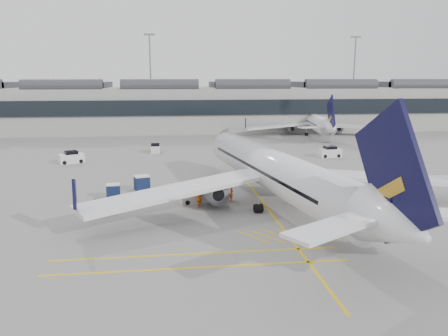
{
  "coord_description": "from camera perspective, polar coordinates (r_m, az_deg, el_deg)",
  "views": [
    {
      "loc": [
        0.23,
        -41.44,
        13.18
      ],
      "look_at": [
        5.69,
        2.96,
        4.0
      ],
      "focal_mm": 35.0,
      "sensor_mm": 36.0,
      "label": 1
    }
  ],
  "objects": [
    {
      "name": "airliner_main",
      "position": [
        46.1,
        6.95,
        -0.58
      ],
      "size": [
        40.73,
        44.85,
        12.0
      ],
      "rotation": [
        0.0,
        0.0,
        0.17
      ],
      "color": "silver",
      "rests_on": "ground"
    },
    {
      "name": "baggage_cart_c",
      "position": [
        52.71,
        -10.67,
        -1.94
      ],
      "size": [
        2.19,
        1.98,
        1.91
      ],
      "rotation": [
        0.0,
        0.0,
        0.31
      ],
      "color": "gray",
      "rests_on": "ground"
    },
    {
      "name": "ground",
      "position": [
        43.48,
        -7.02,
        -6.14
      ],
      "size": [
        220.0,
        220.0,
        0.0
      ],
      "primitive_type": "plane",
      "color": "gray",
      "rests_on": "ground"
    },
    {
      "name": "service_van_right",
      "position": [
        76.81,
        13.67,
        2.03
      ],
      "size": [
        3.8,
        2.1,
        1.89
      ],
      "rotation": [
        0.0,
        0.0,
        0.07
      ],
      "color": "silver",
      "rests_on": "ground"
    },
    {
      "name": "terminal",
      "position": [
        113.58,
        -7.18,
        7.95
      ],
      "size": [
        200.0,
        20.45,
        12.4
      ],
      "color": "#9E9E99",
      "rests_on": "ground"
    },
    {
      "name": "pushback_tug",
      "position": [
        45.86,
        -15.76,
        -4.77
      ],
      "size": [
        2.77,
        2.25,
        1.34
      ],
      "rotation": [
        0.0,
        0.0,
        0.39
      ],
      "color": "#4D5044",
      "rests_on": "ground"
    },
    {
      "name": "ramp_agent_b",
      "position": [
        45.9,
        -3.39,
        -3.91
      ],
      "size": [
        1.13,
        1.07,
        1.84
      ],
      "primitive_type": "imported",
      "rotation": [
        0.0,
        0.0,
        3.71
      ],
      "color": "orange",
      "rests_on": "ground"
    },
    {
      "name": "belt_loader",
      "position": [
        47.77,
        -3.39,
        -3.65
      ],
      "size": [
        5.46,
        2.79,
        2.16
      ],
      "rotation": [
        0.0,
        0.0,
        0.26
      ],
      "color": "#B8B6AF",
      "rests_on": "ground"
    },
    {
      "name": "baggage_cart_d",
      "position": [
        50.29,
        -14.26,
        -2.91
      ],
      "size": [
        1.66,
        1.4,
        1.67
      ],
      "rotation": [
        0.0,
        0.0,
        0.06
      ],
      "color": "gray",
      "rests_on": "ground"
    },
    {
      "name": "ramp_agent_a",
      "position": [
        48.07,
        0.98,
        -3.28
      ],
      "size": [
        0.64,
        0.73,
        1.68
      ],
      "primitive_type": "imported",
      "rotation": [
        0.0,
        0.0,
        1.08
      ],
      "color": "#F6530C",
      "rests_on": "ground"
    },
    {
      "name": "baggage_cart_a",
      "position": [
        49.97,
        -1.23,
        -2.48
      ],
      "size": [
        2.14,
        1.91,
        1.92
      ],
      "rotation": [
        0.0,
        0.0,
        0.25
      ],
      "color": "gray",
      "rests_on": "ground"
    },
    {
      "name": "service_van_left",
      "position": [
        73.41,
        -19.3,
        1.28
      ],
      "size": [
        4.21,
        3.23,
        1.94
      ],
      "rotation": [
        0.0,
        0.0,
        0.41
      ],
      "color": "silver",
      "rests_on": "ground"
    },
    {
      "name": "airliner_far",
      "position": [
        106.57,
        11.87,
        5.84
      ],
      "size": [
        34.32,
        37.72,
        10.06
      ],
      "rotation": [
        0.0,
        0.0,
        -0.13
      ],
      "color": "silver",
      "rests_on": "ground"
    },
    {
      "name": "light_masts",
      "position": [
        127.46,
        -8.04,
        12.07
      ],
      "size": [
        113.0,
        0.6,
        25.45
      ],
      "color": "slate",
      "rests_on": "ground"
    },
    {
      "name": "baggage_cart_b",
      "position": [
        49.59,
        -4.04,
        -2.77
      ],
      "size": [
        1.64,
        1.37,
        1.68
      ],
      "rotation": [
        0.0,
        0.0,
        0.03
      ],
      "color": "gray",
      "rests_on": "ground"
    },
    {
      "name": "apron_markings",
      "position": [
        53.99,
        3.64,
        -2.55
      ],
      "size": [
        0.25,
        60.0,
        0.01
      ],
      "primitive_type": "cube",
      "color": "gold",
      "rests_on": "ground"
    },
    {
      "name": "safety_cone_nose",
      "position": [
        68.22,
        0.44,
        0.67
      ],
      "size": [
        0.37,
        0.37,
        0.51
      ],
      "primitive_type": "cone",
      "color": "#F24C0A",
      "rests_on": "ground"
    },
    {
      "name": "safety_cone_engine",
      "position": [
        51.56,
        12.28,
        -3.16
      ],
      "size": [
        0.4,
        0.4,
        0.56
      ],
      "primitive_type": "cone",
      "color": "#F24C0A",
      "rests_on": "ground"
    },
    {
      "name": "service_van_mid",
      "position": [
        80.27,
        -8.94,
        2.53
      ],
      "size": [
        1.62,
        3.18,
        1.63
      ],
      "rotation": [
        0.0,
        0.0,
        1.57
      ],
      "color": "silver",
      "rests_on": "ground"
    }
  ]
}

